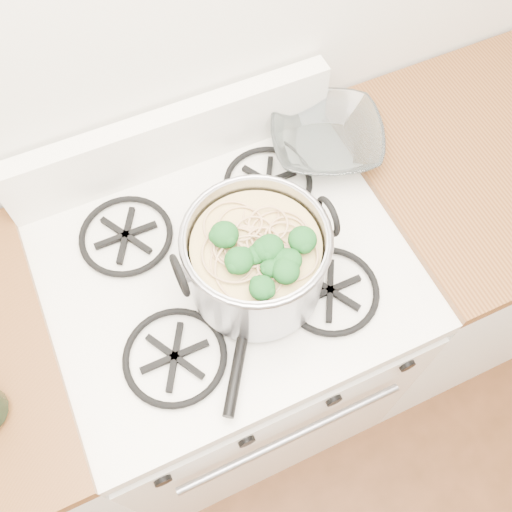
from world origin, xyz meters
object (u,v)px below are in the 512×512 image
(gas_range, at_px, (234,342))
(spatula, at_px, (251,290))
(stock_pot, at_px, (256,260))
(glass_bowl, at_px, (325,143))

(gas_range, height_order, spatula, spatula)
(gas_range, distance_m, stock_pot, 0.58)
(gas_range, relative_size, stock_pot, 2.99)
(gas_range, relative_size, glass_bowl, 8.99)
(gas_range, xyz_separation_m, glass_bowl, (0.33, 0.18, 0.50))
(spatula, height_order, glass_bowl, glass_bowl)
(stock_pot, height_order, spatula, stock_pot)
(gas_range, bearing_deg, glass_bowl, 29.03)
(stock_pot, bearing_deg, spatula, -133.92)
(glass_bowl, bearing_deg, gas_range, -150.97)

